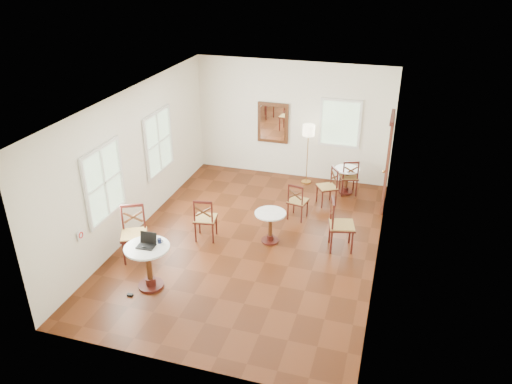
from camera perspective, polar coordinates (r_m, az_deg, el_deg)
ground at (r=10.30m, az=-0.48°, el=-5.70°), size 7.00×7.00×0.00m
room_shell at (r=9.70m, az=-0.39°, el=4.69°), size 5.02×7.02×3.01m
cafe_table_near at (r=8.97m, az=-12.17°, el=-7.84°), size 0.79×0.79×0.83m
cafe_table_mid at (r=10.11m, az=1.63°, el=-3.64°), size 0.63×0.63×0.67m
cafe_table_back at (r=12.34m, az=10.32°, el=1.61°), size 0.60×0.60×0.64m
chair_near_a at (r=10.22m, az=-5.82°, el=-3.04°), size 0.51×0.51×0.95m
chair_near_b at (r=9.83m, az=-13.76°, el=-4.62°), size 0.66×0.66×1.07m
chair_mid_a at (r=10.99m, az=4.77°, el=-1.04°), size 0.47×0.47×0.87m
chair_mid_b at (r=9.97m, az=9.60°, el=-3.72°), size 0.60×0.60×1.08m
chair_back_a at (r=12.26m, az=10.57°, el=1.73°), size 0.53×0.53×0.91m
chair_back_b at (r=11.69m, az=8.21°, el=0.61°), size 0.57×0.57×0.90m
floor_lamp at (r=12.40m, az=6.00°, el=6.58°), size 0.30×0.30×1.54m
laptop at (r=8.81m, az=-12.33°, el=-5.66°), size 0.31×0.26×0.22m
mouse at (r=8.76m, az=-12.71°, el=-6.18°), size 0.10×0.07×0.04m
navy_mug at (r=8.84m, az=-10.95°, el=-5.49°), size 0.11×0.07×0.09m
water_glass at (r=8.89m, az=-11.28°, el=-5.21°), size 0.07×0.07×0.11m
power_adapter at (r=9.11m, az=-14.19°, el=-11.33°), size 0.10×0.06×0.04m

